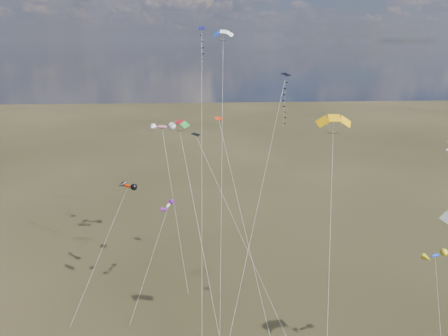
{
  "coord_description": "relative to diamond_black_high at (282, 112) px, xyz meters",
  "views": [
    {
      "loc": [
        -2.77,
        -26.67,
        33.26
      ],
      "look_at": [
        0.0,
        18.0,
        19.0
      ],
      "focal_mm": 32.0,
      "sensor_mm": 36.0,
      "label": 1
    }
  ],
  "objects": [
    {
      "name": "diamond_black_high",
      "position": [
        0.0,
        0.0,
        0.0
      ],
      "size": [
        10.25,
        19.78,
        29.56
      ],
      "color": "black",
      "rests_on": "ground"
    },
    {
      "name": "diamond_navy_tall",
      "position": [
        -9.64,
        6.75,
        5.15
      ],
      "size": [
        1.3,
        25.1,
        35.13
      ],
      "color": "#0F0E52",
      "rests_on": "ground"
    },
    {
      "name": "diamond_black_mid",
      "position": [
        -7.98,
        -0.79,
        -8.79
      ],
      "size": [
        11.03,
        13.85,
        21.87
      ],
      "color": "black",
      "rests_on": "ground"
    },
    {
      "name": "diamond_orange_center",
      "position": [
        -6.17,
        -10.87,
        -7.9
      ],
      "size": [
        6.28,
        15.13,
        25.54
      ],
      "color": "red",
      "rests_on": "ground"
    },
    {
      "name": "parafoil_yellow",
      "position": [
        1.48,
        -14.87,
        1.9
      ],
      "size": [
        6.23,
        19.02,
        27.67
      ],
      "color": "#E7A007",
      "rests_on": "ground"
    },
    {
      "name": "parafoil_blue_white",
      "position": [
        -6.92,
        4.65,
        9.2
      ],
      "size": [
        2.93,
        20.3,
        35.0
      ],
      "color": "blue",
      "rests_on": "ground"
    },
    {
      "name": "parafoil_tricolor",
      "position": [
        -12.24,
        -5.3,
        -0.22
      ],
      "size": [
        6.18,
        15.84,
        25.44
      ],
      "color": "gold",
      "rests_on": "ground"
    },
    {
      "name": "novelty_orange_black",
      "position": [
        -20.01,
        3.07,
        -10.39
      ],
      "size": [
        7.82,
        11.14,
        15.15
      ],
      "color": "red",
      "rests_on": "ground"
    },
    {
      "name": "novelty_white_purple",
      "position": [
        -14.35,
        -0.4,
        -11.9
      ],
      "size": [
        5.61,
        7.99,
        13.51
      ],
      "color": "silver",
      "rests_on": "ground"
    },
    {
      "name": "novelty_redwhite_stripe",
      "position": [
        -15.92,
        13.1,
        -4.41
      ],
      "size": [
        5.7,
        15.09,
        21.28
      ],
      "color": "red",
      "rests_on": "ground"
    },
    {
      "name": "novelty_blue_yellow",
      "position": [
        12.23,
        -15.65,
        -11.35
      ],
      "size": [
        3.82,
        11.18,
        14.12
      ],
      "color": "#163AB5",
      "rests_on": "ground"
    }
  ]
}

